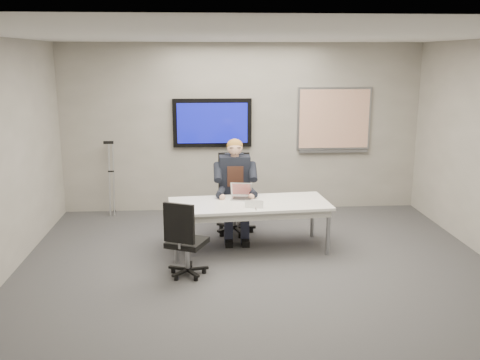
{
  "coord_description": "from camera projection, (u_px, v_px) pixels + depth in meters",
  "views": [
    {
      "loc": [
        -0.65,
        -5.88,
        2.58
      ],
      "look_at": [
        -0.17,
        1.11,
        0.95
      ],
      "focal_mm": 40.0,
      "sensor_mm": 36.0,
      "label": 1
    }
  ],
  "objects": [
    {
      "name": "wall_back",
      "position": [
        242.0,
        128.0,
        8.94
      ],
      "size": [
        6.0,
        0.02,
        2.8
      ],
      "primitive_type": "cube",
      "color": "gray",
      "rests_on": "ground"
    },
    {
      "name": "ceiling",
      "position": [
        263.0,
        35.0,
        5.71
      ],
      "size": [
        6.0,
        6.0,
        0.02
      ],
      "primitive_type": "cube",
      "color": "white",
      "rests_on": "wall_back"
    },
    {
      "name": "whiteboard",
      "position": [
        334.0,
        120.0,
        8.99
      ],
      "size": [
        1.25,
        0.08,
        1.1
      ],
      "color": "gray",
      "rests_on": "wall_back"
    },
    {
      "name": "office_chair_near",
      "position": [
        186.0,
        253.0,
        6.35
      ],
      "size": [
        0.6,
        0.6,
        0.95
      ],
      "rotation": [
        0.0,
        0.0,
        2.72
      ],
      "color": "black",
      "rests_on": "ground"
    },
    {
      "name": "floor",
      "position": [
        260.0,
        279.0,
        6.35
      ],
      "size": [
        6.0,
        6.0,
        0.02
      ],
      "primitive_type": "cube",
      "color": "#3C3C3F",
      "rests_on": "ground"
    },
    {
      "name": "name_tent",
      "position": [
        254.0,
        204.0,
        6.94
      ],
      "size": [
        0.25,
        0.11,
        0.09
      ],
      "primitive_type": null,
      "rotation": [
        0.0,
        0.0,
        -0.2
      ],
      "color": "white",
      "rests_on": "conference_table"
    },
    {
      "name": "conference_table",
      "position": [
        249.0,
        208.0,
        7.2
      ],
      "size": [
        2.2,
        1.06,
        0.66
      ],
      "rotation": [
        0.0,
        0.0,
        0.08
      ],
      "color": "white",
      "rests_on": "ground"
    },
    {
      "name": "tv_display",
      "position": [
        212.0,
        123.0,
        8.83
      ],
      "size": [
        1.3,
        0.09,
        0.8
      ],
      "color": "black",
      "rests_on": "wall_back"
    },
    {
      "name": "pen",
      "position": [
        256.0,
        209.0,
        6.87
      ],
      "size": [
        0.01,
        0.13,
        0.01
      ],
      "primitive_type": "cylinder",
      "rotation": [
        0.0,
        1.57,
        1.55
      ],
      "color": "black",
      "rests_on": "conference_table"
    },
    {
      "name": "seated_person",
      "position": [
        236.0,
        199.0,
        7.65
      ],
      "size": [
        0.44,
        0.76,
        1.43
      ],
      "rotation": [
        0.0,
        0.0,
        -0.0
      ],
      "color": "#212437",
      "rests_on": "office_chair_far"
    },
    {
      "name": "laptop",
      "position": [
        242.0,
        195.0,
        7.38
      ],
      "size": [
        0.33,
        0.34,
        0.21
      ],
      "rotation": [
        0.0,
        0.0,
        -0.23
      ],
      "color": "#B6B7B9",
      "rests_on": "conference_table"
    },
    {
      "name": "office_chair_far",
      "position": [
        235.0,
        208.0,
        7.96
      ],
      "size": [
        0.57,
        0.57,
        1.17
      ],
      "rotation": [
        0.0,
        0.0,
        -0.01
      ],
      "color": "black",
      "rests_on": "ground"
    },
    {
      "name": "crutch",
      "position": [
        111.0,
        177.0,
        8.79
      ],
      "size": [
        0.34,
        0.54,
        1.32
      ],
      "primitive_type": null,
      "rotation": [
        -0.18,
        0.0,
        -0.34
      ],
      "color": "#B3B5BB",
      "rests_on": "ground"
    },
    {
      "name": "wall_front",
      "position": [
        317.0,
        264.0,
        3.11
      ],
      "size": [
        6.0,
        0.02,
        2.8
      ],
      "primitive_type": "cube",
      "color": "gray",
      "rests_on": "ground"
    }
  ]
}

